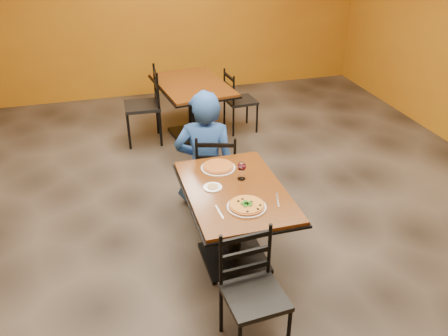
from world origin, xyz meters
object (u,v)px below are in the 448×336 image
object	(u,v)px
wine_glass	(242,170)
chair_main_far	(216,171)
table_second	(193,97)
chair_second_left	(142,106)
side_plate	(213,187)
pizza_main	(247,205)
chair_second_right	(241,101)
diner	(205,149)
plate_main	(247,207)
table_main	(235,208)
plate_far	(218,168)
pizza_far	(218,166)
chair_main_near	(255,297)

from	to	relation	value
wine_glass	chair_main_far	bearing A→B (deg)	92.44
table_second	chair_second_left	world-z (taller)	chair_second_left
side_plate	pizza_main	bearing A→B (deg)	-63.10
chair_second_right	diner	world-z (taller)	diner
plate_main	pizza_main	xyz separation A→B (m)	(0.00, 0.00, 0.02)
chair_second_left	wine_glass	world-z (taller)	chair_second_left
table_main	chair_main_far	xyz separation A→B (m)	(0.07, 0.86, -0.11)
chair_second_left	plate_far	distance (m)	2.36
table_main	plate_far	bearing A→B (deg)	96.26
chair_second_right	pizza_far	world-z (taller)	chair_second_right
table_main	chair_second_right	distance (m)	2.85
diner	side_plate	xyz separation A→B (m)	(-0.16, -0.93, 0.12)
table_main	side_plate	distance (m)	0.27
chair_main_near	side_plate	distance (m)	1.05
table_second	chair_main_far	distance (m)	1.84
table_second	chair_second_left	bearing A→B (deg)	180.00
chair_second_left	plate_main	world-z (taller)	chair_second_left
pizza_far	wine_glass	world-z (taller)	wine_glass
chair_main_far	side_plate	distance (m)	0.88
table_second	chair_second_right	size ratio (longest dim) A/B	1.60
table_main	table_second	bearing A→B (deg)	84.97
chair_second_left	pizza_main	distance (m)	3.02
table_main	pizza_main	bearing A→B (deg)	-88.85
plate_far	pizza_far	size ratio (longest dim) A/B	1.11
pizza_main	table_second	bearing A→B (deg)	85.55
chair_main_near	pizza_main	distance (m)	0.74
chair_second_left	chair_second_right	size ratio (longest dim) A/B	1.16
plate_far	pizza_far	bearing A→B (deg)	90.00
plate_far	plate_main	bearing A→B (deg)	-85.92
chair_main_far	pizza_main	world-z (taller)	chair_main_far
side_plate	wine_glass	world-z (taller)	wine_glass
plate_far	pizza_far	distance (m)	0.02
table_main	chair_second_left	size ratio (longest dim) A/B	1.23
chair_second_left	chair_second_right	distance (m)	1.36
chair_second_left	plate_far	world-z (taller)	chair_second_left
chair_second_right	side_plate	size ratio (longest dim) A/B	5.38
table_second	plate_far	size ratio (longest dim) A/B	4.44
table_main	chair_main_near	size ratio (longest dim) A/B	1.37
chair_second_right	chair_main_near	bearing A→B (deg)	159.23
diner	plate_far	world-z (taller)	diner
chair_second_left	pizza_far	bearing A→B (deg)	12.89
chair_main_far	plate_main	bearing A→B (deg)	103.52
table_main	plate_main	bearing A→B (deg)	-88.85
pizza_main	wine_glass	distance (m)	0.44
plate_main	pizza_main	bearing A→B (deg)	0.00
table_second	chair_second_right	world-z (taller)	chair_second_right
chair_main_far	diner	size ratio (longest dim) A/B	0.71
diner	chair_main_far	bearing A→B (deg)	136.42
table_second	chair_main_near	distance (m)	3.64
chair_main_near	chair_main_far	world-z (taller)	chair_main_near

